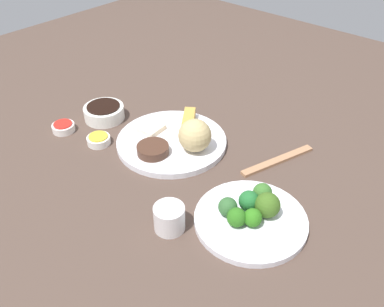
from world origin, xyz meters
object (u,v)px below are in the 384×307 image
Objects in this scene: main_plate at (172,142)px; soy_sauce_bowl at (103,113)px; sauce_ramekin_hot_mustard at (99,140)px; broccoli_plate at (251,220)px; teacup at (169,218)px; chopsticks_pair at (278,161)px; sauce_ramekin_sweet_and_sour at (64,128)px.

main_plate is 0.24m from soy_sauce_bowl.
sauce_ramekin_hot_mustard is at bearing -45.15° from soy_sauce_bowl.
broccoli_plate is at bearing 3.66° from sauce_ramekin_hot_mustard.
sauce_ramekin_hot_mustard is 0.36m from teacup.
broccoli_plate is 3.87× the size of sauce_ramekin_hot_mustard.
teacup is (0.20, -0.22, 0.02)m from main_plate.
chopsticks_pair is at bearing 18.05° from soy_sauce_bowl.
broccoli_plate is 0.55m from soy_sauce_bowl.
main_plate is 4.48× the size of teacup.
broccoli_plate is (0.32, -0.09, -0.00)m from main_plate.
soy_sauce_bowl reaches higher than chopsticks_pair.
broccoli_plate is 0.17m from teacup.
soy_sauce_bowl is at bearing -161.95° from chopsticks_pair.
sauce_ramekin_sweet_and_sour is 1.00× the size of sauce_ramekin_hot_mustard.
teacup is at bearing -14.89° from sauce_ramekin_hot_mustard.
teacup reaches higher than broccoli_plate.
sauce_ramekin_hot_mustard is at bearing 12.33° from sauce_ramekin_sweet_and_sour.
soy_sauce_bowl reaches higher than sauce_ramekin_sweet_and_sour.
teacup is 0.30× the size of chopsticks_pair.
sauce_ramekin_sweet_and_sour is (-0.27, -0.15, 0.00)m from main_plate.
sauce_ramekin_sweet_and_sour is at bearing -106.87° from soy_sauce_bowl.
teacup is at bearing -47.19° from main_plate.
sauce_ramekin_hot_mustard reaches higher than broccoli_plate.
sauce_ramekin_sweet_and_sour is 0.58m from chopsticks_pair.
broccoli_plate is at bearing -72.64° from chopsticks_pair.
broccoli_plate is 0.46m from sauce_ramekin_hot_mustard.
broccoli_plate is 0.59m from sauce_ramekin_sweet_and_sour.
main_plate is at bearing 29.44° from sauce_ramekin_sweet_and_sour.
chopsticks_pair is at bearing 25.55° from main_plate.
teacup is at bearing -133.69° from broccoli_plate.
soy_sauce_bowl is 0.12m from sauce_ramekin_sweet_and_sour.
sauce_ramekin_hot_mustard reaches higher than main_plate.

